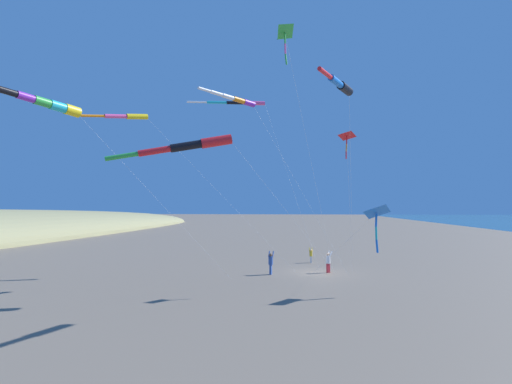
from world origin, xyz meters
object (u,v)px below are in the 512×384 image
object	(u,v)px
person_child_green_jacket	(328,261)
kite_windsock_green_low_center	(340,85)
kite_delta_rainbow_low_near	(376,212)
person_child_grey_jacket	(311,254)
kite_windsock_striped_overhead	(238,103)
kite_windsock_magenta_far_left	(126,117)
kite_windsock_yellow_midlevel	(189,146)
kite_windsock_black_fish_shape	(236,99)
kite_delta_checkered_midright	(347,137)
person_adult_flyer	(271,262)
kite_windsock_blue_topmost	(47,103)
kite_delta_long_streamer_left	(284,33)

from	to	relation	value
person_child_green_jacket	kite_windsock_green_low_center	xyz separation A→B (m)	(0.29, -11.10, 11.40)
kite_windsock_green_low_center	kite_delta_rainbow_low_near	world-z (taller)	kite_windsock_green_low_center
person_child_green_jacket	person_child_grey_jacket	world-z (taller)	person_child_green_jacket
kite_windsock_striped_overhead	kite_windsock_magenta_far_left	distance (m)	10.15
kite_windsock_magenta_far_left	kite_delta_rainbow_low_near	bearing A→B (deg)	-8.88
kite_windsock_green_low_center	kite_windsock_yellow_midlevel	size ratio (longest dim) A/B	0.98
kite_windsock_black_fish_shape	kite_delta_checkered_midright	world-z (taller)	kite_windsock_black_fish_shape
kite_delta_rainbow_low_near	person_child_grey_jacket	bearing A→B (deg)	107.39
kite_delta_rainbow_low_near	kite_windsock_yellow_midlevel	distance (m)	12.67
kite_delta_rainbow_low_near	kite_windsock_yellow_midlevel	world-z (taller)	kite_windsock_yellow_midlevel
person_adult_flyer	kite_windsock_green_low_center	size ratio (longest dim) A/B	0.13
person_child_grey_jacket	kite_windsock_blue_topmost	bearing A→B (deg)	-130.87
kite_delta_rainbow_low_near	kite_delta_checkered_midright	size ratio (longest dim) A/B	0.68
person_child_green_jacket	kite_windsock_magenta_far_left	world-z (taller)	kite_windsock_magenta_far_left
kite_delta_rainbow_low_near	kite_delta_checkered_midright	world-z (taller)	kite_delta_checkered_midright
kite_windsock_yellow_midlevel	person_child_green_jacket	bearing A→B (deg)	47.05
person_adult_flyer	kite_delta_long_streamer_left	bearing A→B (deg)	-78.80
kite_windsock_striped_overhead	person_child_grey_jacket	bearing A→B (deg)	34.54
kite_windsock_black_fish_shape	kite_delta_checkered_midright	bearing A→B (deg)	-6.82
kite_windsock_striped_overhead	kite_windsock_black_fish_shape	world-z (taller)	kite_windsock_striped_overhead
person_adult_flyer	kite_windsock_magenta_far_left	bearing A→B (deg)	-164.71
person_child_green_jacket	kite_windsock_magenta_far_left	bearing A→B (deg)	-163.82
person_adult_flyer	person_child_grey_jacket	bearing A→B (deg)	66.06
kite_windsock_striped_overhead	person_child_green_jacket	bearing A→B (deg)	-8.87
kite_windsock_striped_overhead	kite_delta_rainbow_low_near	world-z (taller)	kite_windsock_striped_overhead
kite_delta_checkered_midright	kite_windsock_blue_topmost	xyz separation A→B (m)	(-18.14, -6.74, 1.26)
kite_windsock_black_fish_shape	kite_windsock_green_low_center	bearing A→B (deg)	-41.77
person_child_green_jacket	kite_windsock_black_fish_shape	size ratio (longest dim) A/B	0.13
kite_windsock_black_fish_shape	kite_delta_long_streamer_left	distance (m)	7.74
kite_delta_rainbow_low_near	kite_delta_checkered_midright	xyz separation A→B (m)	(-1.59, 2.03, 5.31)
kite_windsock_yellow_midlevel	kite_windsock_black_fish_shape	xyz separation A→B (m)	(1.98, 5.19, 4.38)
kite_windsock_striped_overhead	kite_delta_rainbow_low_near	distance (m)	17.05
person_child_green_jacket	kite_windsock_blue_topmost	xyz separation A→B (m)	(-17.03, -12.24, 10.73)
kite_windsock_yellow_midlevel	kite_windsock_black_fish_shape	distance (m)	7.07
person_child_green_jacket	kite_windsock_blue_topmost	size ratio (longest dim) A/B	0.15
person_adult_flyer	kite_delta_rainbow_low_near	bearing A→B (deg)	-38.91
person_child_green_jacket	kite_windsock_yellow_midlevel	xyz separation A→B (m)	(-9.04, -9.71, 8.39)
kite_delta_rainbow_low_near	kite_delta_long_streamer_left	distance (m)	12.40
kite_windsock_magenta_far_left	person_child_green_jacket	bearing A→B (deg)	16.18
kite_delta_rainbow_low_near	kite_windsock_blue_topmost	bearing A→B (deg)	-166.57
kite_windsock_striped_overhead	kite_windsock_magenta_far_left	xyz separation A→B (m)	(-7.92, -5.87, -2.40)
kite_windsock_green_low_center	kite_windsock_blue_topmost	bearing A→B (deg)	-176.21
kite_windsock_striped_overhead	kite_delta_long_streamer_left	size ratio (longest dim) A/B	0.95
kite_delta_checkered_midright	kite_delta_long_streamer_left	bearing A→B (deg)	-127.43
kite_windsock_magenta_far_left	kite_delta_long_streamer_left	xyz separation A→B (m)	(13.04, -6.11, 3.04)
person_child_grey_jacket	kite_windsock_striped_overhead	xyz separation A→B (m)	(-6.54, -4.50, 14.29)
kite_windsock_green_low_center	kite_delta_rainbow_low_near	size ratio (longest dim) A/B	1.91
person_child_grey_jacket	kite_windsock_yellow_midlevel	distance (m)	19.23
person_child_green_jacket	kite_windsock_black_fish_shape	bearing A→B (deg)	-147.34
kite_windsock_green_low_center	kite_windsock_blue_topmost	distance (m)	17.38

